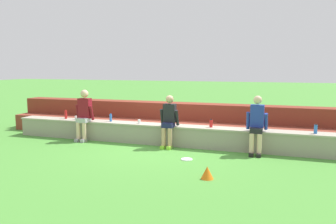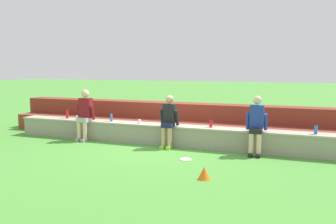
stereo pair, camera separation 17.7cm
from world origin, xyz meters
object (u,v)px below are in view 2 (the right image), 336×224
person_center (256,124)px  plastic_cup_left_end (139,121)px  water_bottle_near_left (211,124)px  person_far_left (85,113)px  frisbee (185,159)px  plastic_cup_right_end (77,117)px  person_left_of_center (169,120)px  water_bottle_near_right (67,114)px  water_bottle_center_gap (316,130)px  sports_cone (204,173)px  water_bottle_mid_right (111,118)px

person_center → plastic_cup_left_end: 3.14m
water_bottle_near_left → plastic_cup_left_end: water_bottle_near_left is taller
person_far_left → frisbee: 3.53m
plastic_cup_left_end → plastic_cup_right_end: bearing=178.7°
person_far_left → person_left_of_center: person_far_left is taller
person_left_of_center → water_bottle_near_right: bearing=174.6°
person_left_of_center → water_bottle_near_left: bearing=14.9°
water_bottle_center_gap → person_left_of_center: bearing=-176.1°
person_far_left → plastic_cup_left_end: bearing=7.5°
person_far_left → plastic_cup_left_end: 1.63m
water_bottle_center_gap → sports_cone: size_ratio=0.94×
person_far_left → person_center: (4.73, -0.01, -0.04)m
person_left_of_center → water_bottle_near_right: person_left_of_center is taller
person_center → water_bottle_center_gap: person_center is taller
plastic_cup_left_end → plastic_cup_right_end: (-2.04, 0.05, 0.00)m
person_far_left → water_bottle_mid_right: 0.76m
water_bottle_mid_right → frisbee: size_ratio=0.86×
person_far_left → person_center: size_ratio=1.03×
person_left_of_center → water_bottle_mid_right: person_left_of_center is taller
person_far_left → water_bottle_near_right: 0.89m
water_bottle_near_right → frisbee: 4.37m
water_bottle_near_left → plastic_cup_left_end: bearing=-178.3°
plastic_cup_right_end → water_bottle_center_gap: bearing=-0.3°
water_bottle_near_right → water_bottle_mid_right: bearing=-1.2°
person_far_left → water_bottle_near_right: bearing=159.6°
person_far_left → frisbee: (3.29, -1.01, -0.77)m
person_center → water_bottle_mid_right: 4.04m
person_left_of_center → plastic_cup_left_end: 0.96m
sports_cone → water_bottle_mid_right: bearing=143.8°
plastic_cup_right_end → plastic_cup_left_end: bearing=-1.3°
person_left_of_center → sports_cone: bearing=-55.4°
water_bottle_near_right → sports_cone: water_bottle_near_right is taller
person_far_left → water_bottle_center_gap: size_ratio=6.43×
person_left_of_center → person_far_left: bearing=179.8°
water_bottle_center_gap → frisbee: (-2.75, -1.24, -0.64)m
water_bottle_mid_right → person_left_of_center: bearing=-8.8°
person_left_of_center → plastic_cup_right_end: 2.98m
water_bottle_center_gap → sports_cone: (-2.04, -2.37, -0.53)m
water_bottle_center_gap → water_bottle_near_right: bearing=179.4°
person_far_left → water_bottle_near_left: (3.58, 0.27, -0.14)m
person_far_left → person_center: 4.73m
person_far_left → sports_cone: 4.58m
water_bottle_near_left → person_left_of_center: bearing=-165.1°
water_bottle_mid_right → plastic_cup_right_end: water_bottle_mid_right is taller
person_left_of_center → plastic_cup_right_end: size_ratio=12.65×
frisbee → person_far_left: bearing=163.0°
person_left_of_center → water_bottle_center_gap: (3.51, 0.24, -0.08)m
water_bottle_center_gap → sports_cone: bearing=-130.8°
water_bottle_center_gap → plastic_cup_left_end: bearing=-179.8°
water_bottle_near_left → sports_cone: 2.50m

